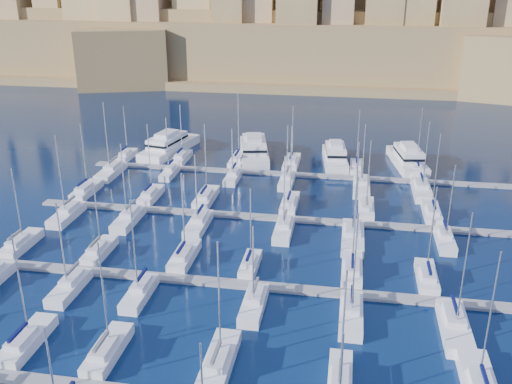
% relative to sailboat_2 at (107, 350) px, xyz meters
% --- Properties ---
extents(ground, '(600.00, 600.00, 0.00)m').
position_rel_sailboat_2_xyz_m(ground, '(13.53, 28.73, -0.74)').
color(ground, black).
rests_on(ground, ground).
extents(pontoon_mid_near, '(84.00, 2.00, 0.40)m').
position_rel_sailboat_2_xyz_m(pontoon_mid_near, '(13.53, 16.73, -0.54)').
color(pontoon_mid_near, slate).
rests_on(pontoon_mid_near, ground).
extents(pontoon_mid_far, '(84.00, 2.00, 0.40)m').
position_rel_sailboat_2_xyz_m(pontoon_mid_far, '(13.53, 38.73, -0.54)').
color(pontoon_mid_far, slate).
rests_on(pontoon_mid_far, ground).
extents(pontoon_far, '(84.00, 2.00, 0.40)m').
position_rel_sailboat_2_xyz_m(pontoon_far, '(13.53, 60.73, -0.54)').
color(pontoon_far, slate).
rests_on(pontoon_far, ground).
extents(sailboat_1, '(2.69, 8.96, 13.65)m').
position_rel_sailboat_2_xyz_m(sailboat_1, '(-9.43, 0.10, 0.00)').
color(sailboat_1, silver).
rests_on(sailboat_1, ground).
extents(sailboat_2, '(2.63, 8.75, 13.59)m').
position_rel_sailboat_2_xyz_m(sailboat_2, '(0.00, 0.00, 0.00)').
color(sailboat_2, silver).
rests_on(sailboat_2, ground).
extents(sailboat_3, '(2.82, 9.39, 14.56)m').
position_rel_sailboat_2_xyz_m(sailboat_3, '(12.21, 0.31, 0.01)').
color(sailboat_3, silver).
rests_on(sailboat_3, ground).
extents(sailboat_4, '(2.38, 7.92, 13.03)m').
position_rel_sailboat_2_xyz_m(sailboat_4, '(24.67, -0.41, -0.01)').
color(sailboat_4, silver).
rests_on(sailboat_4, ground).
extents(sailboat_12, '(2.60, 8.66, 12.63)m').
position_rel_sailboat_2_xyz_m(sailboat_12, '(-23.04, 21.96, -0.01)').
color(sailboat_12, silver).
rests_on(sailboat_12, ground).
extents(sailboat_13, '(2.45, 8.16, 10.95)m').
position_rel_sailboat_2_xyz_m(sailboat_13, '(-10.60, 21.71, -0.03)').
color(sailboat_13, silver).
rests_on(sailboat_13, ground).
extents(sailboat_14, '(2.71, 9.03, 13.27)m').
position_rel_sailboat_2_xyz_m(sailboat_14, '(2.00, 22.13, -0.00)').
color(sailboat_14, silver).
rests_on(sailboat_14, ground).
extents(sailboat_15, '(2.20, 7.34, 12.05)m').
position_rel_sailboat_2_xyz_m(sailboat_15, '(11.68, 21.31, -0.02)').
color(sailboat_15, silver).
rests_on(sailboat_15, ground).
extents(sailboat_16, '(2.76, 9.21, 14.20)m').
position_rel_sailboat_2_xyz_m(sailboat_16, '(25.56, 22.23, 0.01)').
color(sailboat_16, silver).
rests_on(sailboat_16, ground).
extents(sailboat_17, '(2.52, 8.40, 13.63)m').
position_rel_sailboat_2_xyz_m(sailboat_17, '(35.37, 21.83, -0.00)').
color(sailboat_17, silver).
rests_on(sailboat_17, ground).
extents(sailboat_19, '(2.56, 8.55, 12.92)m').
position_rel_sailboat_2_xyz_m(sailboat_19, '(-10.11, 11.57, -0.01)').
color(sailboat_19, silver).
rests_on(sailboat_19, ground).
extents(sailboat_20, '(2.47, 8.24, 13.80)m').
position_rel_sailboat_2_xyz_m(sailboat_20, '(-0.76, 11.72, -0.00)').
color(sailboat_20, silver).
rests_on(sailboat_20, ground).
extents(sailboat_21, '(2.57, 8.57, 11.70)m').
position_rel_sailboat_2_xyz_m(sailboat_21, '(13.90, 11.56, -0.02)').
color(sailboat_21, silver).
rests_on(sailboat_21, ground).
extents(sailboat_22, '(2.73, 9.11, 14.31)m').
position_rel_sailboat_2_xyz_m(sailboat_22, '(25.60, 11.30, 0.01)').
color(sailboat_22, silver).
rests_on(sailboat_22, ground).
extents(sailboat_23, '(3.05, 10.18, 15.44)m').
position_rel_sailboat_2_xyz_m(sailboat_23, '(37.27, 10.77, 0.03)').
color(sailboat_23, silver).
rests_on(sailboat_23, ground).
extents(sailboat_24, '(2.71, 9.05, 13.47)m').
position_rel_sailboat_2_xyz_m(sailboat_24, '(-23.14, 44.14, 0.00)').
color(sailboat_24, silver).
rests_on(sailboat_24, ground).
extents(sailboat_25, '(2.52, 8.42, 14.06)m').
position_rel_sailboat_2_xyz_m(sailboat_25, '(-10.57, 43.83, 0.00)').
color(sailboat_25, silver).
rests_on(sailboat_25, ground).
extents(sailboat_26, '(2.84, 9.46, 14.35)m').
position_rel_sailboat_2_xyz_m(sailboat_26, '(-0.49, 44.35, 0.01)').
color(sailboat_26, silver).
rests_on(sailboat_26, ground).
extents(sailboat_27, '(2.69, 8.98, 14.74)m').
position_rel_sailboat_2_xyz_m(sailboat_27, '(14.57, 44.11, 0.01)').
color(sailboat_27, silver).
rests_on(sailboat_27, ground).
extents(sailboat_28, '(2.59, 8.62, 12.95)m').
position_rel_sailboat_2_xyz_m(sailboat_28, '(27.68, 43.93, -0.01)').
color(sailboat_28, silver).
rests_on(sailboat_28, ground).
extents(sailboat_29, '(2.65, 8.84, 14.55)m').
position_rel_sailboat_2_xyz_m(sailboat_29, '(38.51, 44.04, 0.01)').
color(sailboat_29, silver).
rests_on(sailboat_29, ground).
extents(sailboat_30, '(2.78, 9.26, 14.81)m').
position_rel_sailboat_2_xyz_m(sailboat_30, '(-21.43, 33.22, 0.01)').
color(sailboat_30, silver).
rests_on(sailboat_30, ground).
extents(sailboat_31, '(2.78, 9.28, 13.93)m').
position_rel_sailboat_2_xyz_m(sailboat_31, '(-10.67, 33.21, 0.01)').
color(sailboat_31, silver).
rests_on(sailboat_31, ground).
extents(sailboat_32, '(2.78, 9.27, 12.78)m').
position_rel_sailboat_2_xyz_m(sailboat_32, '(1.13, 33.22, -0.00)').
color(sailboat_32, silver).
rests_on(sailboat_32, ground).
extents(sailboat_33, '(2.68, 8.92, 13.26)m').
position_rel_sailboat_2_xyz_m(sailboat_33, '(14.89, 33.39, -0.00)').
color(sailboat_33, silver).
rests_on(sailboat_33, ground).
extents(sailboat_34, '(3.31, 11.02, 16.29)m').
position_rel_sailboat_2_xyz_m(sailboat_34, '(25.56, 32.35, 0.04)').
color(sailboat_34, silver).
rests_on(sailboat_34, ground).
extents(sailboat_35, '(2.45, 8.15, 13.13)m').
position_rel_sailboat_2_xyz_m(sailboat_35, '(39.28, 33.76, -0.01)').
color(sailboat_35, silver).
rests_on(sailboat_35, ground).
extents(sailboat_36, '(2.30, 7.67, 11.85)m').
position_rel_sailboat_2_xyz_m(sailboat_36, '(-23.78, 65.47, -0.02)').
color(sailboat_36, silver).
rests_on(sailboat_36, ground).
extents(sailboat_37, '(2.57, 8.58, 12.52)m').
position_rel_sailboat_2_xyz_m(sailboat_37, '(-11.42, 65.91, -0.01)').
color(sailboat_37, silver).
rests_on(sailboat_37, ground).
extents(sailboat_38, '(2.90, 9.67, 15.40)m').
position_rel_sailboat_2_xyz_m(sailboat_38, '(0.98, 66.45, 0.02)').
color(sailboat_38, silver).
rests_on(sailboat_38, ground).
extents(sailboat_39, '(2.98, 9.94, 13.12)m').
position_rel_sailboat_2_xyz_m(sailboat_39, '(12.43, 66.58, 0.01)').
color(sailboat_39, silver).
rests_on(sailboat_39, ground).
extents(sailboat_40, '(2.52, 8.40, 13.03)m').
position_rel_sailboat_2_xyz_m(sailboat_40, '(25.89, 65.83, -0.01)').
color(sailboat_40, silver).
rests_on(sailboat_40, ground).
extents(sailboat_41, '(2.60, 8.68, 13.87)m').
position_rel_sailboat_2_xyz_m(sailboat_41, '(37.95, 65.97, 0.00)').
color(sailboat_41, silver).
rests_on(sailboat_41, ground).
extents(sailboat_42, '(3.04, 10.14, 15.29)m').
position_rel_sailboat_2_xyz_m(sailboat_42, '(-22.83, 54.79, 0.03)').
color(sailboat_42, silver).
rests_on(sailboat_42, ground).
extents(sailboat_43, '(2.20, 7.32, 12.37)m').
position_rel_sailboat_2_xyz_m(sailboat_43, '(-11.01, 56.17, -0.02)').
color(sailboat_43, silver).
rests_on(sailboat_43, ground).
extents(sailboat_44, '(2.38, 7.94, 10.89)m').
position_rel_sailboat_2_xyz_m(sailboat_44, '(2.05, 55.87, -0.03)').
color(sailboat_44, silver).
rests_on(sailboat_44, ground).
extents(sailboat_45, '(2.61, 8.71, 12.09)m').
position_rel_sailboat_2_xyz_m(sailboat_45, '(12.75, 55.49, -0.01)').
color(sailboat_45, silver).
rests_on(sailboat_45, ground).
extents(sailboat_46, '(3.03, 10.12, 13.23)m').
position_rel_sailboat_2_xyz_m(sailboat_46, '(26.89, 54.80, 0.01)').
color(sailboat_46, silver).
rests_on(sailboat_46, ground).
extents(sailboat_47, '(3.15, 10.49, 14.21)m').
position_rel_sailboat_2_xyz_m(sailboat_47, '(37.89, 54.62, 0.02)').
color(sailboat_47, silver).
rests_on(sailboat_47, ground).
extents(motor_yacht_a, '(9.46, 19.89, 5.25)m').
position_rel_sailboat_2_xyz_m(motor_yacht_a, '(-16.04, 71.43, 0.99)').
color(motor_yacht_a, silver).
rests_on(motor_yacht_a, ground).
extents(motor_yacht_b, '(9.73, 20.32, 5.25)m').
position_rel_sailboat_2_xyz_m(motor_yacht_b, '(3.50, 71.62, 0.99)').
color(motor_yacht_b, silver).
rests_on(motor_yacht_b, ground).
extents(motor_yacht_c, '(6.28, 15.77, 5.25)m').
position_rel_sailboat_2_xyz_m(motor_yacht_c, '(21.38, 69.61, 0.99)').
color(motor_yacht_c, silver).
rests_on(motor_yacht_c, ground).
extents(motor_yacht_d, '(7.98, 17.85, 5.25)m').
position_rel_sailboat_2_xyz_m(motor_yacht_d, '(36.49, 70.52, 0.99)').
color(motor_yacht_d, silver).
rests_on(motor_yacht_d, ground).
extents(fortified_city, '(460.00, 108.95, 59.52)m').
position_rel_sailboat_2_xyz_m(fortified_city, '(13.34, 184.00, 14.00)').
color(fortified_city, brown).
rests_on(fortified_city, ground).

